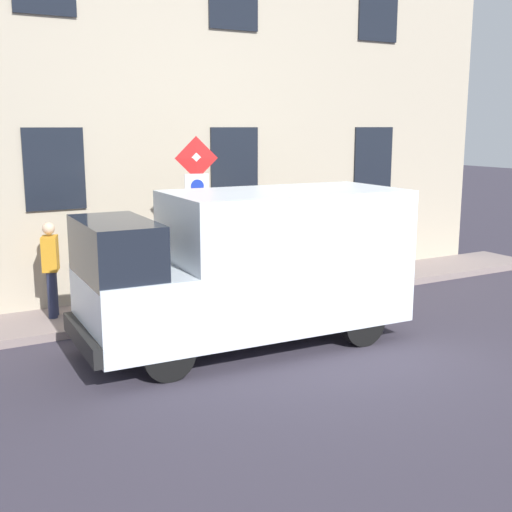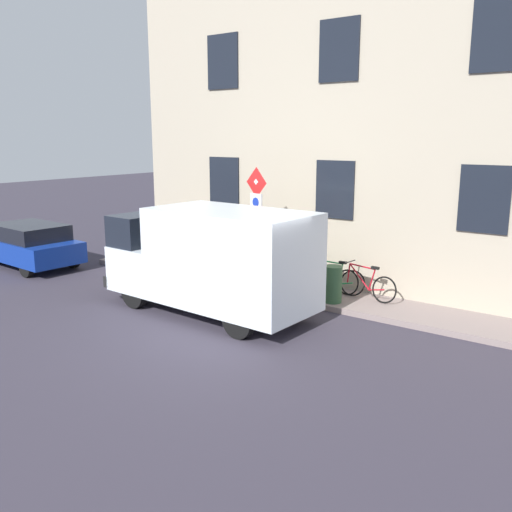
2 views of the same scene
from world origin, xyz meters
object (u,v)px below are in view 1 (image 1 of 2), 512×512
(bicycle_orange, at_px, (221,275))
(litter_bin, at_px, (293,271))
(bicycle_blue, at_px, (180,280))
(bicycle_red, at_px, (295,266))
(delivery_van, at_px, (252,264))
(pedestrian, at_px, (51,266))
(bicycle_green, at_px, (259,270))
(sign_post_stacked, at_px, (197,204))

(bicycle_orange, xyz_separation_m, litter_bin, (-0.72, -1.30, 0.08))
(bicycle_orange, distance_m, bicycle_blue, 0.91)
(bicycle_red, distance_m, bicycle_blue, 2.72)
(delivery_van, xyz_separation_m, bicycle_orange, (2.77, -0.80, -0.82))
(bicycle_red, height_order, bicycle_orange, same)
(bicycle_red, xyz_separation_m, pedestrian, (-0.06, 5.21, 0.56))
(bicycle_orange, distance_m, litter_bin, 1.48)
(delivery_van, bearing_deg, bicycle_blue, -85.51)
(bicycle_red, relative_size, bicycle_orange, 1.00)
(bicycle_blue, bearing_deg, bicycle_red, 175.42)
(litter_bin, bearing_deg, delivery_van, 134.42)
(pedestrian, bearing_deg, bicycle_orange, 20.53)
(bicycle_red, bearing_deg, pedestrian, 6.93)
(bicycle_red, bearing_deg, bicycle_blue, 6.25)
(delivery_van, xyz_separation_m, pedestrian, (2.71, 2.60, -0.26))
(bicycle_red, bearing_deg, bicycle_green, 6.33)
(pedestrian, bearing_deg, litter_bin, 11.54)
(bicycle_green, bearing_deg, bicycle_red, 173.33)
(bicycle_red, relative_size, bicycle_green, 1.00)
(bicycle_red, distance_m, pedestrian, 5.24)
(pedestrian, bearing_deg, delivery_van, -26.67)
(pedestrian, distance_m, litter_bin, 4.77)
(bicycle_orange, height_order, bicycle_blue, same)
(bicycle_blue, distance_m, litter_bin, 2.32)
(delivery_van, distance_m, bicycle_green, 3.36)
(delivery_van, bearing_deg, pedestrian, -43.86)
(bicycle_green, xyz_separation_m, litter_bin, (-0.72, -0.39, 0.08))
(bicycle_red, relative_size, bicycle_blue, 1.00)
(bicycle_orange, relative_size, bicycle_blue, 1.00)
(litter_bin, bearing_deg, sign_post_stacked, 93.80)
(sign_post_stacked, bearing_deg, bicycle_red, -72.29)
(delivery_van, bearing_deg, bicycle_green, -119.31)
(sign_post_stacked, xyz_separation_m, pedestrian, (0.80, 2.50, -1.06))
(litter_bin, bearing_deg, bicycle_red, -35.61)
(bicycle_blue, bearing_deg, delivery_van, 87.59)
(bicycle_blue, height_order, litter_bin, litter_bin)
(bicycle_green, distance_m, bicycle_blue, 1.81)
(delivery_van, height_order, bicycle_red, delivery_van)
(bicycle_red, relative_size, pedestrian, 1.00)
(litter_bin, bearing_deg, bicycle_orange, 61.02)
(bicycle_green, relative_size, pedestrian, 1.00)
(pedestrian, bearing_deg, bicycle_red, 20.19)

